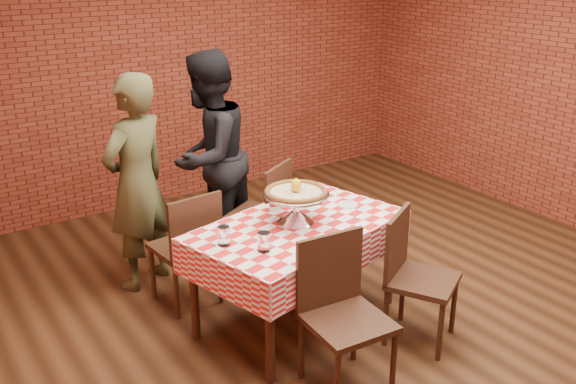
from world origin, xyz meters
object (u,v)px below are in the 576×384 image
object	(u,v)px
chair_near_left	(348,319)
diner_olive	(137,183)
chair_far_left	(184,247)
condiment_caddy	(273,200)
chair_near_right	(423,280)
chair_far_right	(257,214)
pizza_stand	(296,208)
pizza	(296,193)
water_glass_left	(264,242)
diner_black	(208,157)
water_glass_right	(224,236)
table	(297,273)

from	to	relation	value
chair_near_left	diner_olive	world-z (taller)	diner_olive
chair_far_left	condiment_caddy	bearing A→B (deg)	142.19
chair_near_right	chair_far_right	distance (m)	1.61
pizza_stand	pizza	bearing A→B (deg)	-45.00
condiment_caddy	diner_olive	size ratio (longest dim) A/B	0.08
water_glass_left	diner_olive	size ratio (longest dim) A/B	0.07
chair_near_right	diner_black	xyz separation A→B (m)	(-0.56, 1.99, 0.44)
chair_far_right	chair_near_right	bearing A→B (deg)	72.54
water_glass_right	chair_near_right	xyz separation A→B (m)	(1.14, -0.66, -0.37)
condiment_caddy	chair_near_left	size ratio (longest dim) A/B	0.14
pizza	water_glass_left	xyz separation A→B (m)	(-0.43, -0.27, -0.15)
water_glass_left	table	bearing A→B (deg)	29.25
water_glass_left	condiment_caddy	distance (m)	0.70
pizza	condiment_caddy	xyz separation A→B (m)	(-0.01, 0.29, -0.15)
table	water_glass_left	distance (m)	0.65
water_glass_right	diner_black	bearing A→B (deg)	66.59
table	diner_black	size ratio (longest dim) A/B	0.82
water_glass_right	chair_near_right	size ratio (longest dim) A/B	0.14
water_glass_right	chair_far_left	distance (m)	0.79
water_glass_left	chair_far_right	bearing A→B (deg)	60.84
water_glass_left	chair_near_right	world-z (taller)	chair_near_right
chair_far_right	chair_far_left	bearing A→B (deg)	-14.00
pizza	chair_far_right	bearing A→B (deg)	76.73
chair_far_right	diner_olive	world-z (taller)	diner_olive
pizza_stand	condiment_caddy	distance (m)	0.29
chair_near_left	chair_near_right	bearing A→B (deg)	13.14
chair_near_right	pizza_stand	bearing A→B (deg)	98.03
water_glass_left	condiment_caddy	bearing A→B (deg)	53.13
pizza_stand	chair_near_right	distance (m)	0.98
chair_near_left	table	bearing A→B (deg)	81.33
chair_far_left	diner_black	distance (m)	0.94
chair_near_right	chair_far_right	xyz separation A→B (m)	(-0.34, 1.58, 0.01)
water_glass_left	chair_far_right	xyz separation A→B (m)	(0.63, 1.14, -0.36)
diner_olive	diner_black	size ratio (longest dim) A/B	0.96
pizza	water_glass_right	distance (m)	0.62
pizza	chair_near_right	bearing A→B (deg)	-52.79
table	chair_far_left	xyz separation A→B (m)	(-0.55, 0.69, 0.08)
water_glass_right	diner_olive	xyz separation A→B (m)	(-0.13, 1.16, 0.03)
pizza	chair_far_right	size ratio (longest dim) A/B	0.47
water_glass_right	chair_near_left	bearing A→B (deg)	-62.88
table	pizza	bearing A→B (deg)	68.97
water_glass_right	chair_far_right	world-z (taller)	chair_far_right
water_glass_left	chair_near_right	size ratio (longest dim) A/B	0.14
table	diner_black	bearing A→B (deg)	90.16
diner_black	condiment_caddy	bearing A→B (deg)	57.42
chair_far_left	diner_olive	distance (m)	0.63
condiment_caddy	diner_black	distance (m)	0.99
chair_near_right	diner_black	size ratio (longest dim) A/B	0.51
condiment_caddy	chair_far_right	bearing A→B (deg)	72.41
table	diner_olive	world-z (taller)	diner_olive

